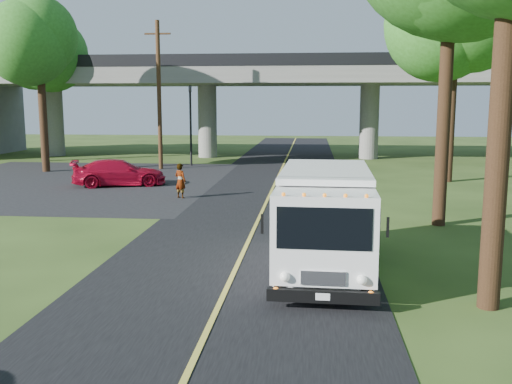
# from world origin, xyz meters

# --- Properties ---
(ground) EXTENTS (120.00, 120.00, 0.00)m
(ground) POSITION_xyz_m (0.00, 0.00, 0.00)
(ground) COLOR #2B3F16
(ground) RESTS_ON ground
(road) EXTENTS (7.00, 90.00, 0.02)m
(road) POSITION_xyz_m (0.00, 10.00, 0.01)
(road) COLOR black
(road) RESTS_ON ground
(parking_lot) EXTENTS (16.00, 18.00, 0.01)m
(parking_lot) POSITION_xyz_m (-11.00, 18.00, 0.01)
(parking_lot) COLOR black
(parking_lot) RESTS_ON ground
(lane_line) EXTENTS (0.12, 90.00, 0.01)m
(lane_line) POSITION_xyz_m (0.00, 10.00, 0.03)
(lane_line) COLOR gold
(lane_line) RESTS_ON road
(overpass) EXTENTS (54.00, 10.00, 7.30)m
(overpass) POSITION_xyz_m (0.00, 32.00, 4.56)
(overpass) COLOR slate
(overpass) RESTS_ON ground
(traffic_signal) EXTENTS (0.18, 0.22, 5.20)m
(traffic_signal) POSITION_xyz_m (-6.00, 26.00, 3.20)
(traffic_signal) COLOR black
(traffic_signal) RESTS_ON ground
(utility_pole) EXTENTS (1.60, 0.26, 9.00)m
(utility_pole) POSITION_xyz_m (-7.50, 24.00, 4.59)
(utility_pole) COLOR #472D19
(utility_pole) RESTS_ON ground
(tree_right_far) EXTENTS (5.77, 5.67, 10.99)m
(tree_right_far) POSITION_xyz_m (9.21, 19.84, 8.30)
(tree_right_far) COLOR #382314
(tree_right_far) RESTS_ON ground
(tree_left_lot) EXTENTS (5.60, 5.50, 10.50)m
(tree_left_lot) POSITION_xyz_m (-13.79, 21.84, 7.90)
(tree_left_lot) COLOR #382314
(tree_left_lot) RESTS_ON ground
(tree_left_far) EXTENTS (5.26, 5.16, 9.89)m
(tree_left_far) POSITION_xyz_m (-16.79, 27.84, 7.45)
(tree_left_far) COLOR #382314
(tree_left_far) RESTS_ON ground
(step_van) EXTENTS (2.36, 6.03, 2.51)m
(step_van) POSITION_xyz_m (2.20, 3.27, 1.36)
(step_van) COLOR white
(step_van) RESTS_ON ground
(red_sedan) EXTENTS (4.91, 3.19, 1.32)m
(red_sedan) POSITION_xyz_m (-7.70, 16.85, 0.66)
(red_sedan) COLOR #AD0A25
(red_sedan) RESTS_ON ground
(pedestrian) EXTENTS (0.67, 0.59, 1.53)m
(pedestrian) POSITION_xyz_m (-3.80, 13.46, 0.77)
(pedestrian) COLOR gray
(pedestrian) RESTS_ON ground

